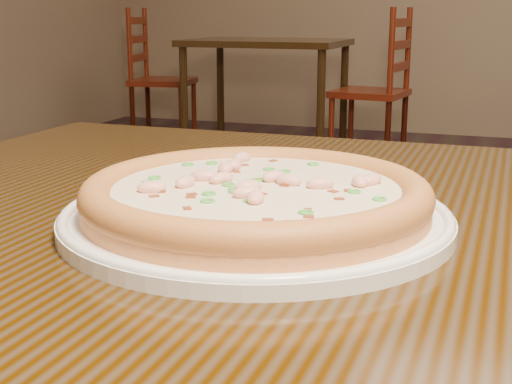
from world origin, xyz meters
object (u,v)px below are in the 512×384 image
(hero_table, at_px, (400,329))
(chair_b, at_px, (378,92))
(bg_table_left, at_px, (266,55))
(chair_a, at_px, (156,80))
(pizza, at_px, (256,195))
(plate, at_px, (256,216))

(hero_table, height_order, chair_b, chair_b)
(bg_table_left, distance_m, chair_b, 0.76)
(chair_a, bearing_deg, bg_table_left, -14.37)
(pizza, xyz_separation_m, chair_a, (-2.27, 4.10, -0.34))
(chair_b, bearing_deg, pizza, -81.14)
(plate, distance_m, pizza, 0.02)
(bg_table_left, bearing_deg, chair_a, 165.63)
(hero_table, xyz_separation_m, chair_a, (-2.39, 4.05, -0.21))
(hero_table, bearing_deg, chair_b, 100.72)
(bg_table_left, xyz_separation_m, chair_b, (0.73, 0.01, -0.22))
(plate, distance_m, bg_table_left, 4.09)
(hero_table, distance_m, bg_table_left, 4.08)
(chair_a, bearing_deg, chair_b, -7.89)
(plate, relative_size, chair_a, 0.35)
(hero_table, bearing_deg, plate, -157.38)
(plate, bearing_deg, pizza, 117.19)
(plate, height_order, chair_a, chair_a)
(hero_table, relative_size, pizza, 4.04)
(chair_a, bearing_deg, plate, -61.02)
(pizza, height_order, bg_table_left, pizza)
(hero_table, height_order, pizza, pizza)
(plate, height_order, bg_table_left, plate)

